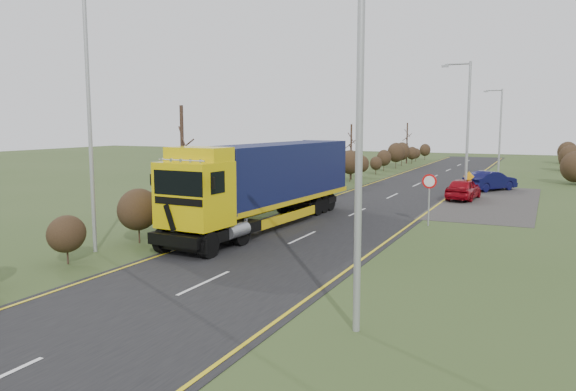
% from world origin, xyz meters
% --- Properties ---
extents(ground, '(160.00, 160.00, 0.00)m').
position_xyz_m(ground, '(0.00, 0.00, 0.00)').
color(ground, '#33471E').
rests_on(ground, ground).
extents(road, '(8.00, 120.00, 0.02)m').
position_xyz_m(road, '(0.00, 10.00, 0.01)').
color(road, black).
rests_on(road, ground).
extents(layby, '(6.00, 18.00, 0.02)m').
position_xyz_m(layby, '(6.50, 20.00, 0.01)').
color(layby, '#32302D').
rests_on(layby, ground).
extents(lane_markings, '(7.52, 116.00, 0.01)m').
position_xyz_m(lane_markings, '(0.00, 9.69, 0.03)').
color(lane_markings, gold).
rests_on(lane_markings, road).
extents(hedgerow, '(2.24, 102.04, 6.05)m').
position_xyz_m(hedgerow, '(-6.00, 7.89, 1.62)').
color(hedgerow, black).
rests_on(hedgerow, ground).
extents(lorry, '(3.33, 15.33, 4.23)m').
position_xyz_m(lorry, '(-2.80, 5.81, 2.40)').
color(lorry, black).
rests_on(lorry, ground).
extents(car_red_hatchback, '(2.08, 4.45, 1.47)m').
position_xyz_m(car_red_hatchback, '(4.80, 20.28, 0.74)').
color(car_red_hatchback, maroon).
rests_on(car_red_hatchback, ground).
extents(car_blue_sedan, '(3.82, 4.66, 1.50)m').
position_xyz_m(car_blue_sedan, '(5.96, 26.41, 0.75)').
color(car_blue_sedan, black).
rests_on(car_blue_sedan, ground).
extents(streetlight_near, '(1.90, 0.18, 8.92)m').
position_xyz_m(streetlight_near, '(5.69, -5.91, 4.91)').
color(streetlight_near, '#A4A6AA').
rests_on(streetlight_near, ground).
extents(streetlight_mid, '(1.96, 0.18, 9.24)m').
position_xyz_m(streetlight_mid, '(4.78, 20.55, 5.09)').
color(streetlight_mid, '#A4A6AA').
rests_on(streetlight_mid, ground).
extents(streetlight_far, '(1.81, 0.18, 8.46)m').
position_xyz_m(streetlight_far, '(5.34, 40.20, 4.65)').
color(streetlight_far, '#A4A6AA').
rests_on(streetlight_far, ground).
extents(left_pole, '(0.16, 0.16, 11.09)m').
position_xyz_m(left_pole, '(-6.54, -2.06, 5.54)').
color(left_pole, '#A4A6AA').
rests_on(left_pole, ground).
extents(speed_sign, '(0.73, 0.10, 2.64)m').
position_xyz_m(speed_sign, '(4.58, 9.44, 1.88)').
color(speed_sign, '#A4A6AA').
rests_on(speed_sign, ground).
extents(warning_board, '(0.71, 0.11, 1.87)m').
position_xyz_m(warning_board, '(5.03, 21.14, 1.14)').
color(warning_board, '#A4A6AA').
rests_on(warning_board, ground).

